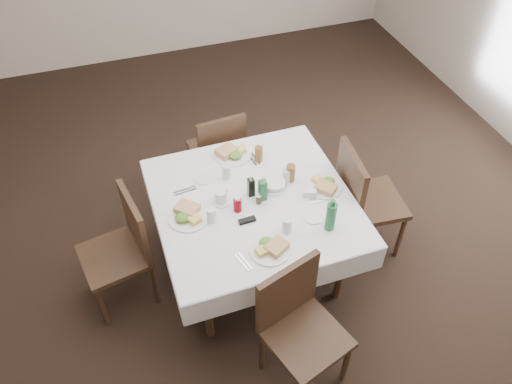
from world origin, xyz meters
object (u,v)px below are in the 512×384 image
green_bottle (331,216)px  ketchup_bottle (237,204)px  water_e (287,176)px  chair_west (124,245)px  bread_basket (274,185)px  dining_table (253,207)px  chair_north (219,149)px  water_w (211,215)px  water_s (287,225)px  chair_south (297,320)px  coffee_mug (221,197)px  chair_east (362,196)px  water_n (227,172)px  oil_cruet_dark (251,187)px  oil_cruet_green (263,189)px

green_bottle → ketchup_bottle: bearing=146.8°
water_e → ketchup_bottle: (-0.44, -0.17, 0.01)m
chair_west → bread_basket: chair_west is taller
dining_table → green_bottle: 0.63m
chair_north → water_w: size_ratio=7.50×
water_s → green_bottle: (0.29, -0.06, 0.06)m
bread_basket → green_bottle: size_ratio=0.69×
chair_south → water_e: 1.11m
water_w → coffee_mug: 0.20m
chair_east → water_e: 0.65m
water_n → oil_cruet_dark: bearing=-63.6°
chair_south → oil_cruet_dark: bearing=89.3°
chair_south → water_s: (0.13, 0.56, 0.26)m
chair_west → green_bottle: bearing=-19.3°
chair_east → bread_basket: 0.74m
chair_east → water_s: 0.85m
water_s → water_e: (0.18, 0.47, -0.01)m
bread_basket → chair_north: bearing=103.8°
chair_east → oil_cruet_dark: chair_east is taller
chair_south → coffee_mug: 1.04m
chair_north → oil_cruet_dark: size_ratio=4.65×
dining_table → bread_basket: bread_basket is taller
water_e → coffee_mug: size_ratio=0.79×
water_n → bread_basket: 0.38m
water_n → coffee_mug: (-0.11, -0.23, -0.01)m
water_e → water_w: bearing=-161.7°
water_n → water_w: 0.46m
oil_cruet_dark → green_bottle: bearing=-49.3°
chair_north → ketchup_bottle: bearing=-96.9°
water_n → chair_east: bearing=-19.8°
water_n → bread_basket: size_ratio=0.65×
oil_cruet_dark → water_e: bearing=10.0°
chair_north → water_s: size_ratio=7.46×
bread_basket → ketchup_bottle: 0.36m
chair_west → water_s: 1.21m
chair_west → water_s: size_ratio=7.89×
oil_cruet_green → ketchup_bottle: oil_cruet_green is taller
chair_east → bread_basket: bearing=168.6°
chair_south → chair_east: size_ratio=0.96×
chair_north → water_n: bearing=-98.7°
dining_table → chair_east: bearing=-4.3°
dining_table → water_e: 0.35m
chair_south → water_n: chair_south is taller
dining_table → water_n: (-0.12, 0.29, 0.14)m
chair_east → coffee_mug: 1.14m
water_n → water_s: (0.24, -0.65, 0.00)m
water_e → water_w: water_w is taller
chair_north → water_s: (0.14, -1.29, 0.30)m
dining_table → chair_west: (-0.97, 0.06, -0.13)m
chair_south → coffee_mug: size_ratio=6.93×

